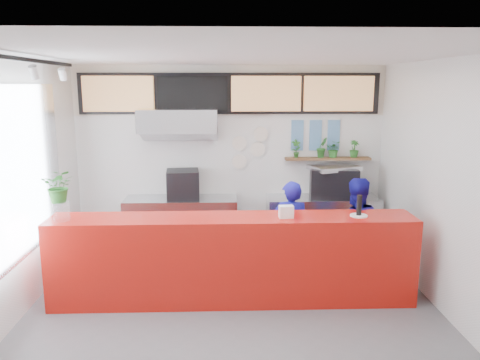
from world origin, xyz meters
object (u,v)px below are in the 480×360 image
(panini_oven, at_px, (183,184))
(staff_center, at_px, (290,232))
(pepper_mill, at_px, (359,205))
(espresso_machine, at_px, (334,183))
(service_counter, at_px, (233,259))
(staff_right, at_px, (354,232))

(panini_oven, height_order, staff_center, staff_center)
(staff_center, distance_m, pepper_mill, 1.10)
(staff_center, relative_size, pepper_mill, 5.65)
(espresso_machine, xyz_separation_m, staff_center, (-0.87, -1.23, -0.43))
(panini_oven, xyz_separation_m, pepper_mill, (2.32, -1.82, 0.11))
(service_counter, distance_m, staff_right, 1.73)
(staff_center, distance_m, staff_right, 0.86)
(staff_center, xyz_separation_m, staff_right, (0.85, -0.10, 0.03))
(espresso_machine, bearing_deg, staff_right, -83.14)
(pepper_mill, bearing_deg, staff_center, 141.62)
(panini_oven, distance_m, pepper_mill, 2.95)
(panini_oven, xyz_separation_m, espresso_machine, (2.43, 0.00, 0.01))
(pepper_mill, bearing_deg, panini_oven, 141.80)
(panini_oven, xyz_separation_m, staff_right, (2.42, -1.33, -0.39))
(staff_center, xyz_separation_m, pepper_mill, (0.76, -0.60, 0.53))
(panini_oven, xyz_separation_m, staff_center, (1.56, -1.23, -0.42))
(panini_oven, relative_size, staff_right, 0.34)
(staff_right, height_order, pepper_mill, staff_right)
(service_counter, bearing_deg, staff_center, 35.71)
(panini_oven, relative_size, espresso_machine, 0.68)
(service_counter, distance_m, panini_oven, 2.04)
(staff_right, bearing_deg, panini_oven, -38.84)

